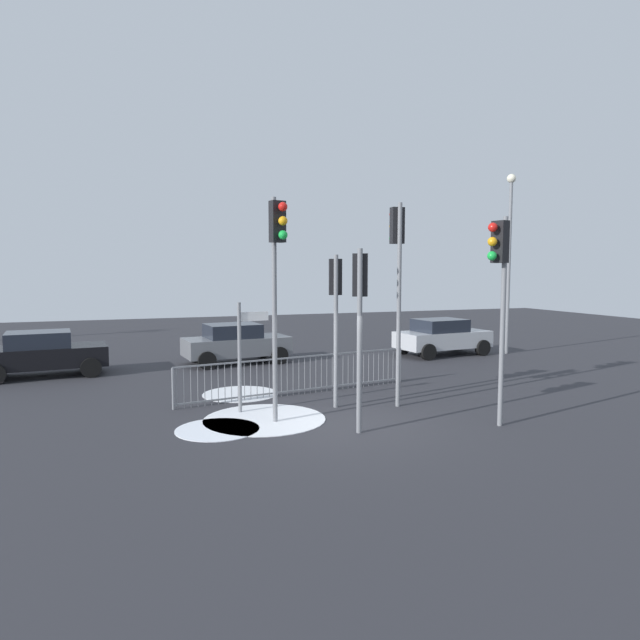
% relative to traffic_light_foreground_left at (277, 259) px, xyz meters
% --- Properties ---
extents(ground_plane, '(60.00, 60.00, 0.00)m').
position_rel_traffic_light_foreground_left_xyz_m(ground_plane, '(1.38, -0.69, -3.69)').
color(ground_plane, '#2D2D33').
extents(traffic_light_foreground_left, '(0.36, 0.56, 5.05)m').
position_rel_traffic_light_foreground_left_xyz_m(traffic_light_foreground_left, '(0.00, 0.00, 0.00)').
color(traffic_light_foreground_left, slate).
rests_on(traffic_light_foreground_left, ground).
extents(traffic_light_mid_left, '(0.37, 0.55, 3.83)m').
position_rel_traffic_light_foreground_left_xyz_m(traffic_light_mid_left, '(1.80, 1.08, -0.88)').
color(traffic_light_mid_left, slate).
rests_on(traffic_light_mid_left, ground).
extents(traffic_light_rear_right, '(0.40, 0.53, 3.90)m').
position_rel_traffic_light_foreground_left_xyz_m(traffic_light_rear_right, '(1.48, -1.16, -0.83)').
color(traffic_light_rear_right, slate).
rests_on(traffic_light_rear_right, ground).
extents(traffic_light_rear_left, '(0.33, 0.57, 5.11)m').
position_rel_traffic_light_foreground_left_xyz_m(traffic_light_rear_left, '(3.29, 0.63, 0.04)').
color(traffic_light_rear_left, slate).
rests_on(traffic_light_rear_left, ground).
extents(traffic_light_mid_right, '(0.56, 0.36, 4.60)m').
position_rel_traffic_light_foreground_left_xyz_m(traffic_light_mid_right, '(4.45, -1.90, -0.32)').
color(traffic_light_mid_right, slate).
rests_on(traffic_light_mid_right, ground).
extents(direction_sign_post, '(0.79, 0.15, 2.68)m').
position_rel_traffic_light_foreground_left_xyz_m(direction_sign_post, '(-0.54, 1.24, -2.18)').
color(direction_sign_post, slate).
rests_on(direction_sign_post, ground).
extents(pedestrian_guard_railing, '(6.95, 1.18, 1.07)m').
position_rel_traffic_light_foreground_left_xyz_m(pedestrian_guard_railing, '(1.33, 2.62, -3.14)').
color(pedestrian_guard_railing, slate).
rests_on(pedestrian_guard_railing, ground).
extents(car_grey_far, '(3.97, 2.28, 1.47)m').
position_rel_traffic_light_foreground_left_xyz_m(car_grey_far, '(0.71, 8.37, -2.92)').
color(car_grey_far, slate).
rests_on(car_grey_far, ground).
extents(car_black_near, '(3.94, 2.22, 1.47)m').
position_rel_traffic_light_foreground_left_xyz_m(car_black_near, '(-5.67, 7.96, -2.92)').
color(car_black_near, black).
rests_on(car_black_near, ground).
extents(car_silver_trailing, '(3.96, 2.26, 1.47)m').
position_rel_traffic_light_foreground_left_xyz_m(car_silver_trailing, '(8.98, 7.54, -2.92)').
color(car_silver_trailing, '#B2B5BA').
rests_on(car_silver_trailing, ground).
extents(street_lamp, '(0.36, 0.36, 7.29)m').
position_rel_traffic_light_foreground_left_xyz_m(street_lamp, '(11.72, 6.99, 0.73)').
color(street_lamp, slate).
rests_on(street_lamp, ground).
extents(snow_patch_kerb, '(2.10, 2.10, 0.01)m').
position_rel_traffic_light_foreground_left_xyz_m(snow_patch_kerb, '(-0.20, 3.22, -3.68)').
color(snow_patch_kerb, white).
rests_on(snow_patch_kerb, ground).
extents(snow_patch_island, '(1.82, 1.82, 0.01)m').
position_rel_traffic_light_foreground_left_xyz_m(snow_patch_island, '(-1.38, -0.05, -3.68)').
color(snow_patch_island, white).
rests_on(snow_patch_island, ground).
extents(snow_patch_verge, '(2.83, 2.83, 0.01)m').
position_rel_traffic_light_foreground_left_xyz_m(snow_patch_verge, '(-0.21, 0.43, -3.68)').
color(snow_patch_verge, white).
rests_on(snow_patch_verge, ground).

